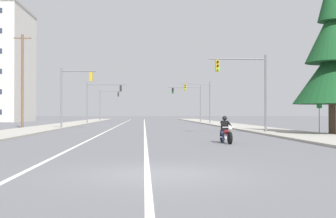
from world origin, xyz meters
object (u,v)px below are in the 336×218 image
(motorcycle_with_rider, at_px, (226,132))
(traffic_signal_mid_left, at_px, (99,96))
(traffic_signal_near_left, at_px, (71,89))
(utility_pole_left_near, at_px, (22,80))
(traffic_signal_far_right, at_px, (191,98))
(traffic_signal_mid_right, at_px, (202,96))
(conifer_tree_right_verge_near, at_px, (332,58))
(traffic_signal_far_left, at_px, (106,100))
(street_sign, at_px, (319,114))
(traffic_signal_near_right, at_px, (249,82))

(motorcycle_with_rider, height_order, traffic_signal_mid_left, traffic_signal_mid_left)
(motorcycle_with_rider, distance_m, traffic_signal_mid_left, 42.27)
(traffic_signal_near_left, relative_size, utility_pole_left_near, 0.62)
(traffic_signal_near_left, height_order, traffic_signal_far_right, same)
(traffic_signal_far_right, height_order, utility_pole_left_near, utility_pole_left_near)
(traffic_signal_mid_right, bearing_deg, utility_pole_left_near, -144.95)
(conifer_tree_right_verge_near, bearing_deg, traffic_signal_near_left, 147.14)
(traffic_signal_mid_left, distance_m, traffic_signal_far_left, 19.67)
(traffic_signal_far_left, height_order, street_sign, traffic_signal_far_left)
(traffic_signal_far_right, bearing_deg, traffic_signal_near_left, -120.16)
(traffic_signal_far_right, distance_m, traffic_signal_far_left, 20.34)
(traffic_signal_near_left, bearing_deg, utility_pole_left_near, 158.11)
(utility_pole_left_near, xyz_separation_m, conifer_tree_right_verge_near, (26.41, -15.71, 0.44))
(traffic_signal_far_right, distance_m, utility_pole_left_near, 31.62)
(traffic_signal_near_left, height_order, traffic_signal_mid_left, same)
(motorcycle_with_rider, xyz_separation_m, street_sign, (9.70, 10.62, 0.91))
(street_sign, bearing_deg, traffic_signal_near_left, 154.87)
(traffic_signal_near_right, height_order, traffic_signal_far_right, same)
(conifer_tree_right_verge_near, bearing_deg, utility_pole_left_near, 149.24)
(traffic_signal_near_right, xyz_separation_m, traffic_signal_mid_left, (-15.00, 30.41, 0.08))
(traffic_signal_near_left, relative_size, street_sign, 2.58)
(utility_pole_left_near, bearing_deg, traffic_signal_near_right, -30.89)
(traffic_signal_mid_right, bearing_deg, conifer_tree_right_verge_near, -80.33)
(traffic_signal_near_left, bearing_deg, traffic_signal_mid_left, 88.11)
(traffic_signal_near_left, xyz_separation_m, street_sign, (21.43, -10.05, -2.52))
(traffic_signal_near_left, xyz_separation_m, conifer_tree_right_verge_near, (20.90, -13.50, 1.57))
(traffic_signal_near_left, relative_size, conifer_tree_right_verge_near, 0.51)
(motorcycle_with_rider, bearing_deg, utility_pole_left_near, 126.99)
(traffic_signal_mid_left, relative_size, traffic_signal_far_right, 1.00)
(traffic_signal_far_right, relative_size, traffic_signal_far_left, 1.00)
(motorcycle_with_rider, height_order, traffic_signal_far_right, traffic_signal_far_right)
(motorcycle_with_rider, height_order, conifer_tree_right_verge_near, conifer_tree_right_verge_near)
(traffic_signal_mid_left, bearing_deg, utility_pole_left_near, -109.14)
(traffic_signal_near_right, bearing_deg, street_sign, 3.88)
(motorcycle_with_rider, relative_size, traffic_signal_near_left, 0.35)
(traffic_signal_mid_left, relative_size, traffic_signal_far_left, 1.00)
(traffic_signal_near_left, distance_m, traffic_signal_mid_left, 19.98)
(traffic_signal_far_left, distance_m, street_sign, 54.17)
(motorcycle_with_rider, bearing_deg, traffic_signal_far_left, 101.04)
(traffic_signal_far_right, relative_size, conifer_tree_right_verge_near, 0.51)
(utility_pole_left_near, bearing_deg, conifer_tree_right_verge_near, -30.76)
(motorcycle_with_rider, xyz_separation_m, utility_pole_left_near, (-17.24, 22.89, 4.57))
(traffic_signal_far_left, bearing_deg, traffic_signal_far_right, -41.63)
(motorcycle_with_rider, bearing_deg, conifer_tree_right_verge_near, 38.04)
(traffic_signal_mid_right, relative_size, traffic_signal_far_left, 1.00)
(traffic_signal_far_left, height_order, utility_pole_left_near, utility_pole_left_near)
(traffic_signal_near_right, height_order, traffic_signal_far_left, same)
(traffic_signal_far_left, relative_size, conifer_tree_right_verge_near, 0.51)
(traffic_signal_far_right, distance_m, street_sign, 36.80)
(traffic_signal_mid_right, relative_size, traffic_signal_mid_left, 1.00)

